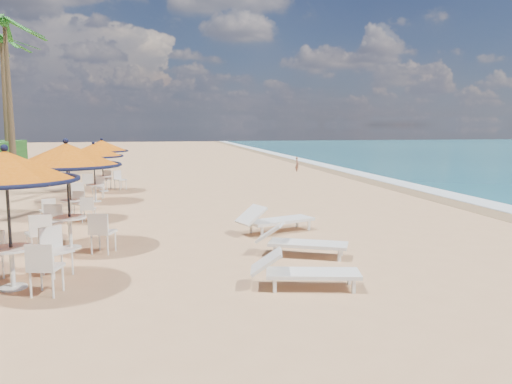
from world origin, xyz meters
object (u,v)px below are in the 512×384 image
station_3 (93,156)px  lounger_far (273,219)px  lounger_mid (299,241)px  station_2 (69,170)px  station_1 (66,168)px  lounger_near (302,271)px  station_0 (10,184)px  station_4 (102,152)px

station_3 → lounger_far: (5.39, -6.73, -1.38)m
lounger_mid → lounger_far: 2.49m
station_2 → lounger_far: station_2 is taller
station_1 → station_2: bearing=98.0°
station_1 → lounger_far: bearing=8.2°
station_3 → lounger_far: station_3 is taller
lounger_near → lounger_far: lounger_far is taller
lounger_near → station_0: bearing=-179.1°
station_1 → lounger_mid: 5.63m
lounger_far → lounger_mid: bearing=-110.8°
station_1 → station_4: 10.53m
station_1 → station_4: bearing=91.1°
station_2 → station_3: station_3 is taller
station_1 → station_2: station_1 is taller
station_4 → lounger_mid: size_ratio=1.12×
lounger_near → station_1: bearing=152.4°
station_4 → lounger_near: size_ratio=1.15×
station_1 → station_4: (-0.21, 10.53, -0.19)m
station_3 → station_0: bearing=-91.3°
station_2 → station_0: bearing=-89.5°
station_1 → lounger_far: 5.42m
station_0 → lounger_near: size_ratio=1.27×
station_3 → lounger_mid: 10.76m
lounger_far → station_4: bearing=98.3°
station_1 → lounger_mid: bearing=-18.8°
station_4 → lounger_near: bearing=-71.8°
station_2 → station_4: size_ratio=0.91×
station_0 → station_3: station_0 is taller
station_0 → lounger_mid: bearing=10.9°
station_4 → lounger_near: 15.25m
station_2 → station_4: bearing=87.3°
station_1 → lounger_far: size_ratio=1.13×
station_1 → lounger_mid: (5.12, -1.74, -1.56)m
lounger_near → lounger_far: (0.60, 4.64, 0.04)m
station_0 → station_3: 10.30m
lounger_near → station_4: bearing=121.2°
station_4 → lounger_mid: 13.45m
station_0 → lounger_near: 5.37m
station_4 → lounger_mid: (5.33, -12.27, -1.38)m
station_3 → lounger_far: bearing=-51.3°
station_2 → station_3: bearing=85.7°
station_1 → lounger_far: (5.14, 0.74, -1.53)m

